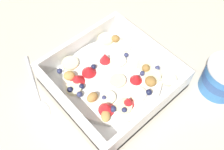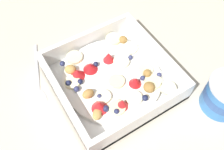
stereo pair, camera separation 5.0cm
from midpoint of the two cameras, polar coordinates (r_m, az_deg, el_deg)
name	(u,v)px [view 2 (the right image)]	position (r m, az deg, el deg)	size (l,w,h in m)	color
ground_plane	(116,76)	(0.53, 3.69, -0.54)	(2.40, 2.40, 0.00)	beige
fruit_bowl	(112,79)	(0.51, 2.75, -1.06)	(0.23, 0.23, 0.06)	white
spoon	(38,88)	(0.53, -14.16, -3.17)	(0.08, 0.17, 0.01)	silver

